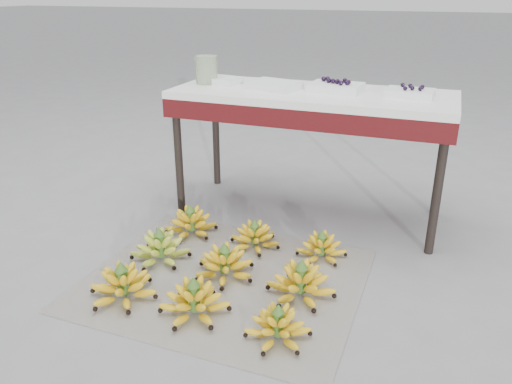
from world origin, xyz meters
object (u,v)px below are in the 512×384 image
(bunch_front_center, at_px, (194,301))
(tray_far_right, at_px, (410,93))
(bunch_mid_center, at_px, (225,265))
(glass_jar, at_px, (206,70))
(tray_right, at_px, (336,87))
(bunch_back_left, at_px, (191,223))
(bunch_mid_right, at_px, (301,283))
(newspaper_mat, at_px, (225,279))
(bunch_mid_left, at_px, (160,249))
(vendor_table, at_px, (311,106))
(tray_left, at_px, (274,85))
(bunch_front_left, at_px, (123,286))
(bunch_front_right, at_px, (278,327))
(bunch_back_right, at_px, (322,248))
(bunch_back_center, at_px, (255,237))
(tray_far_left, at_px, (221,80))

(bunch_front_center, bearing_deg, tray_far_right, 61.71)
(bunch_mid_center, bearing_deg, glass_jar, 140.63)
(tray_right, height_order, tray_far_right, tray_right)
(bunch_back_left, bearing_deg, bunch_mid_center, -59.45)
(bunch_front_center, bearing_deg, bunch_back_left, 120.31)
(bunch_mid_right, xyz_separation_m, tray_far_right, (0.31, 0.91, 0.70))
(newspaper_mat, bearing_deg, bunch_front_center, -91.47)
(bunch_mid_left, xyz_separation_m, vendor_table, (0.53, 0.83, 0.59))
(bunch_mid_right, bearing_deg, bunch_mid_left, 168.02)
(newspaper_mat, relative_size, tray_right, 4.28)
(bunch_mid_right, relative_size, vendor_table, 0.22)
(bunch_front_center, height_order, tray_far_right, tray_far_right)
(bunch_front_center, relative_size, tray_left, 0.95)
(bunch_front_left, bearing_deg, bunch_back_left, 102.48)
(bunch_front_right, bearing_deg, bunch_mid_center, 143.13)
(newspaper_mat, xyz_separation_m, bunch_front_center, (-0.01, -0.29, 0.06))
(tray_left, relative_size, glass_jar, 1.96)
(bunch_mid_center, bearing_deg, tray_far_right, 72.95)
(newspaper_mat, height_order, bunch_front_center, bunch_front_center)
(bunch_back_right, bearing_deg, bunch_back_center, 167.76)
(newspaper_mat, relative_size, tray_far_left, 4.90)
(bunch_back_left, bearing_deg, vendor_table, 28.01)
(bunch_back_left, bearing_deg, bunch_front_right, -58.68)
(bunch_mid_right, distance_m, tray_left, 1.18)
(glass_jar, bearing_deg, newspaper_mat, -60.63)
(tray_far_right, bearing_deg, bunch_front_left, -130.61)
(newspaper_mat, bearing_deg, bunch_back_right, 44.19)
(bunch_front_left, bearing_deg, glass_jar, 107.64)
(bunch_front_left, relative_size, tray_far_left, 1.37)
(bunch_front_center, height_order, bunch_front_right, bunch_front_center)
(bunch_front_center, distance_m, tray_far_right, 1.55)
(bunch_back_left, height_order, tray_right, tray_right)
(newspaper_mat, xyz_separation_m, bunch_back_center, (0.02, 0.35, 0.06))
(bunch_front_right, height_order, glass_jar, glass_jar)
(bunch_mid_center, relative_size, vendor_table, 0.24)
(tray_left, bearing_deg, bunch_mid_left, -111.71)
(newspaper_mat, distance_m, glass_jar, 1.29)
(newspaper_mat, distance_m, tray_far_left, 1.26)
(tray_left, bearing_deg, bunch_back_center, -81.45)
(bunch_front_left, height_order, bunch_mid_left, bunch_front_left)
(newspaper_mat, bearing_deg, bunch_mid_right, -1.01)
(newspaper_mat, height_order, bunch_front_left, bunch_front_left)
(newspaper_mat, xyz_separation_m, tray_left, (-0.06, 0.85, 0.76))
(bunch_mid_center, bearing_deg, newspaper_mat, -44.73)
(bunch_mid_right, relative_size, glass_jar, 2.10)
(bunch_front_left, distance_m, vendor_table, 1.41)
(vendor_table, relative_size, glass_jar, 9.56)
(bunch_back_left, relative_size, tray_far_right, 1.39)
(tray_far_left, bearing_deg, bunch_mid_left, -87.38)
(bunch_back_center, distance_m, tray_right, 0.94)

